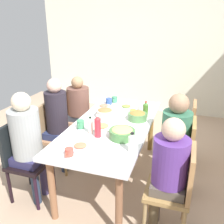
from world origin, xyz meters
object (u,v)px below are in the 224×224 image
chair_2 (181,152)px  bottle_1 (132,143)px  person_4 (58,118)px  chair_3 (23,156)px  person_2 (175,134)px  cup_0 (69,152)px  cup_2 (109,101)px  person_1 (79,105)px  bottle_0 (98,127)px  person_3 (27,138)px  cup_3 (80,124)px  dining_table (112,130)px  bottle_2 (90,126)px  plate_1 (126,107)px  chair_4 (53,132)px  chair_1 (74,115)px  chair_5 (184,129)px  bowl_0 (122,133)px  plate_2 (80,147)px  plate_3 (104,106)px  person_0 (169,167)px  cup_1 (140,109)px  chair_0 (177,187)px  bowl_2 (137,116)px  bowl_1 (105,113)px  cup_4 (133,113)px  plate_0 (102,127)px

chair_2 → bottle_1: 0.78m
person_4 → chair_3: bearing=-8.2°
person_2 → cup_0: bearing=-47.7°
cup_0 → cup_2: cup_2 is taller
person_1 → person_2: bearing=66.7°
person_2 → bottle_0: size_ratio=4.89×
person_3 → cup_3: person_3 is taller
dining_table → bottle_2: bottle_2 is taller
person_1 → plate_1: 0.76m
chair_4 → person_4: (0.00, 0.09, 0.22)m
chair_1 → chair_2: size_ratio=1.00×
person_2 → chair_5: 0.67m
bowl_0 → cup_2: bearing=-153.7°
plate_2 → plate_3: bearing=-171.3°
person_3 → chair_5: person_3 is taller
cup_2 → bottle_0: bottle_0 is taller
chair_2 → cup_0: (0.80, -0.97, 0.28)m
person_0 → cup_1: person_0 is taller
chair_0 → cup_3: 1.23m
bowl_2 → cup_3: bowl_2 is taller
bowl_2 → cup_2: bowl_2 is taller
person_1 → plate_1: (0.05, 0.75, 0.08)m
bowl_0 → chair_5: bearing=147.2°
bowl_1 → cup_4: bowl_1 is taller
person_0 → plate_0: (-0.49, -0.80, 0.06)m
plate_0 → cup_2: 0.81m
chair_1 → chair_3: same height
chair_3 → cup_3: size_ratio=7.53×
dining_table → cup_1: bearing=153.6°
bottle_0 → person_2: bearing=115.3°
chair_5 → bowl_0: (0.95, -0.61, 0.30)m
plate_2 → bowl_2: 0.93m
person_2 → bottle_1: 0.67m
chair_3 → cup_3: chair_3 is taller
person_0 → cup_4: size_ratio=10.69×
chair_5 → bottle_0: (1.00, -0.86, 0.36)m
person_1 → chair_5: 1.57m
chair_5 → cup_1: (0.16, -0.59, 0.28)m
cup_2 → person_2: bearing=57.0°
dining_table → person_4: person_4 is taller
chair_1 → bowl_0: size_ratio=3.31×
dining_table → person_4: bearing=-90.0°
chair_0 → chair_1: 2.07m
chair_0 → person_0: bearing=-90.0°
dining_table → person_2: (-0.00, 0.73, 0.06)m
cup_0 → cup_1: (-1.28, 0.39, 0.01)m
plate_2 → cup_3: bearing=-155.2°
bottle_1 → cup_3: bearing=-115.3°
cup_3 → bottle_2: 0.19m
chair_0 → person_4: size_ratio=0.72×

